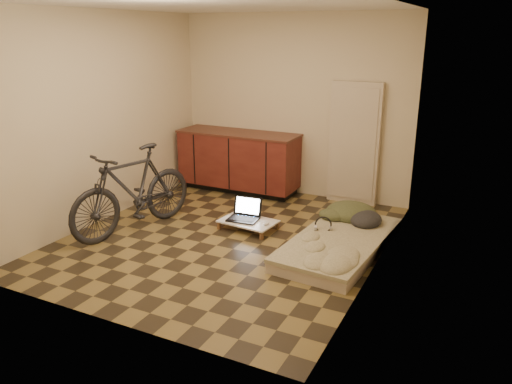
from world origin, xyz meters
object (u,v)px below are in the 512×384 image
at_px(bicycle, 132,186).
at_px(futon, 339,244).
at_px(lap_desk, 248,222).
at_px(laptop, 245,215).

xyz_separation_m(bicycle, futon, (2.43, 0.54, -0.49)).
relative_size(futon, lap_desk, 2.68).
xyz_separation_m(lap_desk, laptop, (-0.07, 0.04, 0.07)).
height_order(bicycle, lap_desk, bicycle).
bearing_deg(bicycle, futon, 26.14).
height_order(bicycle, laptop, bicycle).
bearing_deg(laptop, futon, -12.00).
relative_size(bicycle, futon, 0.93).
xyz_separation_m(futon, lap_desk, (-1.20, 0.11, 0.02)).
bearing_deg(futon, bicycle, -162.76).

